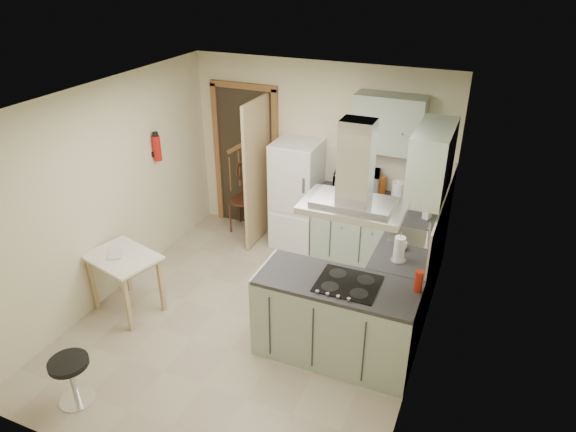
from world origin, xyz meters
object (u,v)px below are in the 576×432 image
at_px(fridge, 297,195).
at_px(extractor_hood, 353,207).
at_px(bentwood_chair, 245,200).
at_px(stool, 73,381).
at_px(microwave, 356,183).
at_px(peninsula, 336,319).
at_px(drop_leaf_table, 127,283).

distance_m(fridge, extractor_hood, 2.57).
relative_size(bentwood_chair, stool, 1.99).
bearing_deg(stool, bentwood_chair, 91.05).
bearing_deg(microwave, stool, -125.72).
xyz_separation_m(bentwood_chair, microwave, (1.67, -0.07, 0.58)).
xyz_separation_m(fridge, bentwood_chair, (-0.85, 0.08, -0.28)).
xyz_separation_m(fridge, stool, (-0.78, -3.48, -0.51)).
xyz_separation_m(extractor_hood, bentwood_chair, (-2.17, 2.06, -1.25)).
distance_m(extractor_hood, microwave, 2.15).
relative_size(peninsula, stool, 3.25).
bearing_deg(fridge, extractor_hood, -56.21).
height_order(extractor_hood, microwave, extractor_hood).
relative_size(peninsula, drop_leaf_table, 2.02).
distance_m(stool, microwave, 3.93).
distance_m(fridge, drop_leaf_table, 2.51).
bearing_deg(microwave, drop_leaf_table, -143.84).
distance_m(fridge, stool, 3.61).
bearing_deg(extractor_hood, fridge, 123.79).
height_order(stool, microwave, microwave).
distance_m(bentwood_chair, stool, 3.57).
bearing_deg(microwave, extractor_hood, -86.84).
height_order(drop_leaf_table, stool, drop_leaf_table).
relative_size(extractor_hood, stool, 1.89).
bearing_deg(fridge, peninsula, -58.26).
xyz_separation_m(fridge, extractor_hood, (1.32, -1.98, 0.97)).
bearing_deg(drop_leaf_table, peninsula, 19.75).
height_order(drop_leaf_table, microwave, microwave).
distance_m(peninsula, microwave, 2.11).
bearing_deg(microwave, peninsula, -89.59).
height_order(peninsula, microwave, microwave).
distance_m(bentwood_chair, microwave, 1.77).
xyz_separation_m(fridge, peninsula, (1.22, -1.98, -0.30)).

